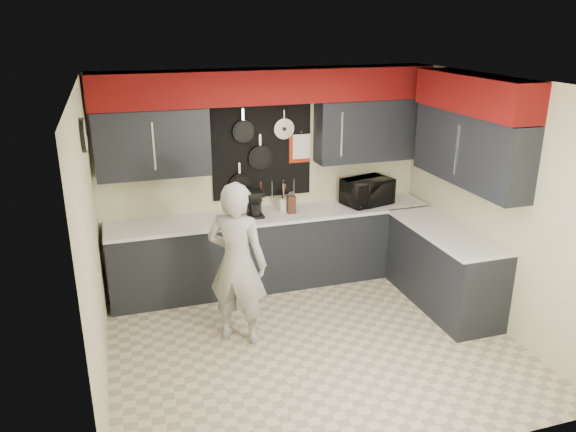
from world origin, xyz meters
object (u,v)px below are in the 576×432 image
object	(u,v)px
microwave	(367,191)
knife_block	(291,204)
person	(237,263)
utensil_crock	(284,205)
coffee_maker	(255,203)

from	to	relation	value
microwave	knife_block	bearing A→B (deg)	167.58
microwave	person	bearing A→B (deg)	-164.62
knife_block	person	xyz separation A→B (m)	(-0.91, -1.07, -0.19)
microwave	person	size ratio (longest dim) A/B	0.35
knife_block	utensil_crock	xyz separation A→B (m)	(-0.06, 0.11, -0.03)
knife_block	coffee_maker	size ratio (longest dim) A/B	0.67
microwave	utensil_crock	bearing A→B (deg)	161.82
microwave	coffee_maker	xyz separation A→B (m)	(-1.45, -0.02, 0.00)
knife_block	coffee_maker	distance (m)	0.45
utensil_crock	coffee_maker	xyz separation A→B (m)	(-0.38, -0.09, 0.09)
microwave	utensil_crock	distance (m)	1.08
coffee_maker	person	bearing A→B (deg)	-113.06
microwave	coffee_maker	world-z (taller)	microwave
coffee_maker	microwave	bearing A→B (deg)	0.86
coffee_maker	person	distance (m)	1.21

